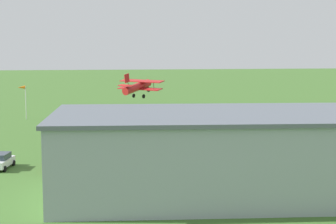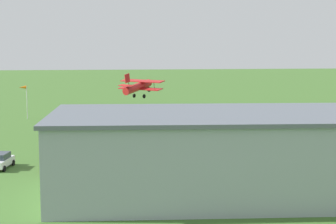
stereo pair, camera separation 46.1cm
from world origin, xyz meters
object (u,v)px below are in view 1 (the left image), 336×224
object	(u,v)px
hangar	(257,153)
person_crossing_taxiway	(120,149)
biplane	(138,87)
car_red	(63,161)
person_walking_on_apron	(307,143)
car_white	(1,161)
person_beside_truck	(69,154)
windsock	(22,90)
person_near_hangar_door	(59,153)

from	to	relation	value
hangar	person_crossing_taxiway	size ratio (longest dim) A/B	22.06
biplane	car_red	distance (m)	27.31
person_crossing_taxiway	person_walking_on_apron	bearing A→B (deg)	-178.18
biplane	person_walking_on_apron	world-z (taller)	biplane
person_walking_on_apron	car_white	bearing A→B (deg)	9.57
person_crossing_taxiway	person_walking_on_apron	distance (m)	23.98
person_crossing_taxiway	person_walking_on_apron	world-z (taller)	person_walking_on_apron
person_walking_on_apron	biplane	bearing A→B (deg)	-40.47
person_beside_truck	windsock	bearing A→B (deg)	-74.31
person_crossing_taxiway	hangar	bearing A→B (deg)	122.20
car_white	person_beside_truck	world-z (taller)	car_white
biplane	person_beside_truck	xyz separation A→B (m)	(9.46, 20.54, -6.20)
person_beside_truck	person_walking_on_apron	xyz separation A→B (m)	(-30.04, -2.99, 0.07)
hangar	biplane	world-z (taller)	biplane
hangar	person_near_hangar_door	xyz separation A→B (m)	(19.03, -16.74, -2.91)
car_red	windsock	distance (m)	42.65
hangar	car_white	world-z (taller)	hangar
car_red	person_near_hangar_door	xyz separation A→B (m)	(0.76, -4.42, 0.01)
hangar	car_red	distance (m)	22.23
car_white	person_near_hangar_door	bearing A→B (deg)	-149.39
biplane	person_near_hangar_door	distance (m)	23.71
person_crossing_taxiway	person_beside_truck	bearing A→B (deg)	20.15
hangar	person_walking_on_apron	size ratio (longest dim) A/B	21.14
hangar	person_crossing_taxiway	bearing A→B (deg)	-57.80
hangar	person_near_hangar_door	bearing A→B (deg)	-41.34
biplane	windsock	distance (m)	25.90
person_walking_on_apron	windsock	distance (m)	53.09
person_near_hangar_door	person_beside_truck	world-z (taller)	person_near_hangar_door
car_red	person_walking_on_apron	bearing A→B (deg)	-166.82
biplane	person_walking_on_apron	xyz separation A→B (m)	(-20.58, 17.56, -6.13)
car_white	windsock	size ratio (longest dim) A/B	0.75
hangar	biplane	bearing A→B (deg)	-77.24
car_red	person_crossing_taxiway	world-z (taller)	person_crossing_taxiway
person_crossing_taxiway	person_near_hangar_door	bearing A→B (deg)	15.07
person_walking_on_apron	windsock	size ratio (longest dim) A/B	0.29
person_beside_truck	windsock	distance (m)	38.77
person_beside_truck	hangar	bearing A→B (deg)	137.29
hangar	person_near_hangar_door	distance (m)	25.51
car_white	person_walking_on_apron	size ratio (longest dim) A/B	2.57
car_white	person_beside_truck	size ratio (longest dim) A/B	2.77
car_red	person_crossing_taxiway	xyz separation A→B (m)	(-6.49, -6.38, -0.00)
hangar	windsock	world-z (taller)	hangar
person_beside_truck	windsock	xyz separation A→B (m)	(10.41, -37.07, 4.52)
hangar	person_beside_truck	distance (m)	24.46
person_near_hangar_door	windsock	distance (m)	38.20
car_red	hangar	bearing A→B (deg)	146.01
car_red	person_crossing_taxiway	distance (m)	9.10
car_red	person_walking_on_apron	xyz separation A→B (m)	(-30.47, -7.14, 0.04)
person_walking_on_apron	windsock	world-z (taller)	windsock
car_white	person_crossing_taxiway	size ratio (longest dim) A/B	2.69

